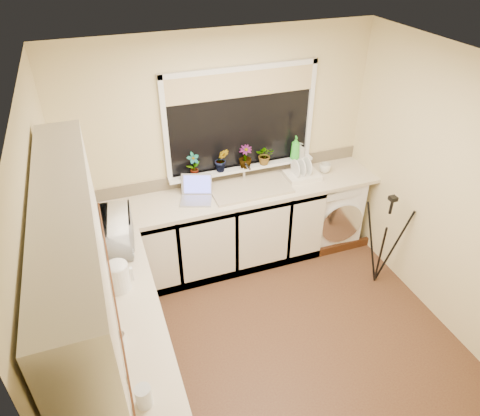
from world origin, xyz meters
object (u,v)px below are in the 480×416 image
Objects in this scene: tripod at (383,241)px; plant_c at (245,157)px; washing_machine at (328,208)px; glass_jug at (144,396)px; soap_bottle_clear at (300,150)px; plant_b at (222,160)px; steel_jar at (120,340)px; plant_a at (194,165)px; kettle at (118,277)px; laptop at (196,193)px; dish_rack at (302,176)px; cup_back at (325,168)px; plant_d at (265,155)px; microwave at (111,233)px; soap_bottle_green at (295,148)px; cup_left at (123,386)px.

plant_c reaches higher than tripod.
glass_jug is (-2.44, -2.07, 0.55)m from washing_machine.
soap_bottle_clear is at bearing 1.72° from plant_c.
tripod is at bearing -37.64° from plant_b.
steel_jar is 2.04m from plant_a.
laptop is at bearing 49.74° from kettle.
washing_machine is at bearing 1.80° from dish_rack.
plant_b is 1.18m from cup_back.
cup_back is at bearing -5.72° from plant_a.
tripod is 8.21× the size of cup_back.
plant_d reaches higher than tripod.
plant_a reaches higher than cup_back.
microwave is at bearing 88.92° from kettle.
tripod is 10.93× the size of steel_jar.
cup_back is (0.24, -0.17, -0.18)m from soap_bottle_clear.
plant_a is at bearing 179.99° from soap_bottle_green.
cup_left is at bearing -126.45° from plant_c.
plant_a is at bearing 60.90° from steel_jar.
laptop is 1.95m from tripod.
laptop is 4.03× the size of cup_left.
dish_rack is 1.35× the size of soap_bottle_green.
laptop is 1.48× the size of plant_a.
cup_left is (-2.67, -1.07, 0.41)m from tripod.
laptop is 2.17m from cup_left.
dish_rack is at bearing 19.90° from laptop.
plant_a reaches higher than washing_machine.
plant_b is (-0.85, 0.18, 0.25)m from dish_rack.
tripod is 4.36× the size of plant_c.
plant_b is at bearing -178.97° from soap_bottle_clear.
soap_bottle_clear is at bearing 152.34° from washing_machine.
washing_machine is 1.46m from plant_b.
plant_c is at bearing 56.97° from glass_jug.
plant_d is (0.78, 0.00, -0.02)m from plant_a.
plant_b reaches higher than washing_machine.
microwave reaches higher than tripod.
kettle is 2.34× the size of cup_left.
cup_left is (-0.10, -1.44, -0.10)m from microwave.
laptop is 1.48× the size of plant_b.
dish_rack is at bearing 26.92° from kettle.
plant_c reaches higher than washing_machine.
plant_c is at bearing 173.24° from washing_machine.
microwave is at bearing -154.94° from plant_c.
laptop is 2.99× the size of cup_back.
plant_a is 1.21m from soap_bottle_clear.
cup_left is (-1.01, -2.12, -0.24)m from plant_a.
microwave reaches higher than kettle.
dish_rack is 2.12m from microwave.
plant_c reaches higher than kettle.
plant_c is 0.92× the size of soap_bottle_green.
soap_bottle_green is 2.77× the size of cup_left.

